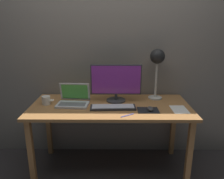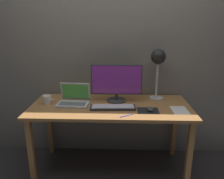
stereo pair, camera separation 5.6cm
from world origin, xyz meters
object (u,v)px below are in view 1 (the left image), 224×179
coffee_mug (46,100)px  pen (127,115)px  keyboard_main (113,107)px  desk_lamp (157,61)px  laptop (74,98)px  monitor (116,82)px  mouse (150,109)px

coffee_mug → pen: (0.81, -0.28, -0.04)m
coffee_mug → keyboard_main: bearing=-9.0°
desk_lamp → coffee_mug: size_ratio=4.52×
laptop → desk_lamp: (0.86, 0.18, 0.36)m
coffee_mug → monitor: bearing=8.6°
mouse → coffee_mug: 1.04m
desk_lamp → keyboard_main: bearing=-146.8°
keyboard_main → mouse: (0.35, -0.05, 0.01)m
monitor → laptop: size_ratio=1.61×
desk_lamp → pen: size_ratio=3.86×
laptop → monitor: bearing=11.4°
keyboard_main → pen: keyboard_main is taller
keyboard_main → mouse: 0.36m
desk_lamp → coffee_mug: desk_lamp is taller
laptop → pen: bearing=-29.8°
desk_lamp → coffee_mug: 1.21m
keyboard_main → pen: size_ratio=3.18×
keyboard_main → desk_lamp: bearing=33.2°
keyboard_main → monitor: bearing=81.8°
monitor → mouse: (0.32, -0.27, -0.19)m
monitor → desk_lamp: bearing=11.6°
desk_lamp → pen: desk_lamp is taller
keyboard_main → pen: 0.22m
laptop → coffee_mug: (-0.28, -0.02, -0.01)m
keyboard_main → laptop: laptop is taller
monitor → mouse: size_ratio=5.48×
laptop → mouse: 0.78m
mouse → laptop: bearing=166.6°
monitor → mouse: bearing=-39.6°
mouse → pen: 0.26m
monitor → coffee_mug: bearing=-171.4°
keyboard_main → mouse: mouse is taller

